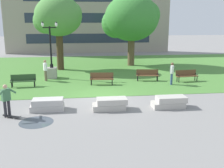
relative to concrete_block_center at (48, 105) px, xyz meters
The scene contains 18 objects.
ground_plane 3.85m from the concrete_block_center, 33.48° to the left, with size 140.00×140.00×0.00m, color gray.
grass_lawn 12.53m from the concrete_block_center, 75.22° to the left, with size 40.00×20.00×0.02m, color #4C8438.
concrete_block_center is the anchor object (origin of this frame).
concrete_block_left 3.45m from the concrete_block_center, ahead, with size 1.89×0.90×0.64m.
concrete_block_right 6.83m from the concrete_block_center, ahead, with size 1.91×0.90×0.64m.
person_skateboarder 2.19m from the concrete_block_center, 157.60° to the right, with size 0.84×1.17×1.71m.
skateboard 1.98m from the concrete_block_center, 148.57° to the right, with size 1.00×0.63×0.14m.
puddle 1.83m from the concrete_block_center, 101.53° to the right, with size 1.66×1.66×0.01m, color #47515B.
park_bench_near_left 11.88m from the concrete_block_center, 29.09° to the left, with size 1.85×0.73×0.90m.
park_bench_near_right 6.03m from the concrete_block_center, 113.29° to the left, with size 1.83×0.66×0.90m.
park_bench_far_left 6.53m from the concrete_block_center, 57.90° to the left, with size 1.85×0.72×0.90m.
park_bench_far_right 9.71m from the concrete_block_center, 41.33° to the left, with size 1.86×0.78×0.90m.
lamp_post_left 8.41m from the concrete_block_center, 93.85° to the left, with size 1.32×0.80×4.74m.
tree_near_left 13.29m from the concrete_block_center, 90.74° to the left, with size 4.77×4.55×7.16m.
tree_far_right 16.52m from the concrete_block_center, 62.41° to the left, with size 6.03×5.74×7.52m.
person_bystander_near_lawn 7.42m from the concrete_block_center, 97.55° to the left, with size 0.37×0.83×1.71m.
person_bystander_far_lawn 10.05m from the concrete_block_center, 28.86° to the left, with size 0.41×0.74×1.71m.
building_facade_distant 27.55m from the concrete_block_center, 82.83° to the left, with size 24.75×1.03×13.19m.
Camera 1 is at (-1.36, -16.18, 4.82)m, focal length 42.00 mm.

